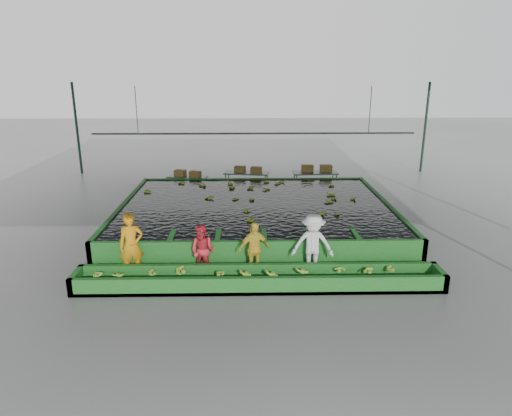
{
  "coord_description": "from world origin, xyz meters",
  "views": [
    {
      "loc": [
        -0.31,
        -14.85,
        5.73
      ],
      "look_at": [
        0.0,
        0.5,
        1.0
      ],
      "focal_mm": 32.0,
      "sensor_mm": 36.0,
      "label": 1
    }
  ],
  "objects_px": {
    "packing_table_mid": "(247,182)",
    "flotation_tank": "(255,214)",
    "worker_c": "(254,249)",
    "packing_table_right": "(315,182)",
    "worker_d": "(313,245)",
    "box_stack_right": "(317,172)",
    "packing_table_left": "(188,185)",
    "box_stack_mid": "(248,172)",
    "worker_b": "(203,251)",
    "worker_a": "(131,245)",
    "box_stack_left": "(188,177)",
    "sorting_trough": "(259,279)"
  },
  "relations": [
    {
      "from": "packing_table_mid",
      "to": "packing_table_right",
      "type": "xyz_separation_m",
      "value": [
        3.29,
        -0.05,
        -0.0
      ]
    },
    {
      "from": "sorting_trough",
      "to": "worker_b",
      "type": "distance_m",
      "value": 1.84
    },
    {
      "from": "flotation_tank",
      "to": "box_stack_left",
      "type": "distance_m",
      "value": 5.59
    },
    {
      "from": "worker_a",
      "to": "box_stack_left",
      "type": "relative_size",
      "value": 1.44
    },
    {
      "from": "worker_c",
      "to": "packing_table_right",
      "type": "distance_m",
      "value": 9.73
    },
    {
      "from": "flotation_tank",
      "to": "worker_d",
      "type": "relative_size",
      "value": 5.45
    },
    {
      "from": "worker_c",
      "to": "worker_d",
      "type": "distance_m",
      "value": 1.68
    },
    {
      "from": "flotation_tank",
      "to": "worker_c",
      "type": "xyz_separation_m",
      "value": [
        -0.13,
        -4.3,
        0.35
      ]
    },
    {
      "from": "flotation_tank",
      "to": "box_stack_right",
      "type": "distance_m",
      "value": 5.88
    },
    {
      "from": "packing_table_mid",
      "to": "flotation_tank",
      "type": "bearing_deg",
      "value": -86.2
    },
    {
      "from": "packing_table_left",
      "to": "packing_table_mid",
      "type": "relative_size",
      "value": 0.87
    },
    {
      "from": "packing_table_right",
      "to": "box_stack_left",
      "type": "xyz_separation_m",
      "value": [
        -6.05,
        -0.29,
        0.35
      ]
    },
    {
      "from": "packing_table_left",
      "to": "box_stack_mid",
      "type": "relative_size",
      "value": 1.41
    },
    {
      "from": "sorting_trough",
      "to": "packing_table_mid",
      "type": "bearing_deg",
      "value": 91.88
    },
    {
      "from": "sorting_trough",
      "to": "packing_table_mid",
      "type": "height_order",
      "value": "packing_table_mid"
    },
    {
      "from": "worker_b",
      "to": "packing_table_left",
      "type": "height_order",
      "value": "worker_b"
    },
    {
      "from": "worker_a",
      "to": "packing_table_mid",
      "type": "bearing_deg",
      "value": 53.29
    },
    {
      "from": "box_stack_mid",
      "to": "box_stack_right",
      "type": "height_order",
      "value": "box_stack_right"
    },
    {
      "from": "worker_b",
      "to": "worker_c",
      "type": "xyz_separation_m",
      "value": [
        1.45,
        0.0,
        0.04
      ]
    },
    {
      "from": "worker_c",
      "to": "box_stack_left",
      "type": "height_order",
      "value": "worker_c"
    },
    {
      "from": "box_stack_right",
      "to": "packing_table_right",
      "type": "bearing_deg",
      "value": -130.35
    },
    {
      "from": "flotation_tank",
      "to": "worker_d",
      "type": "bearing_deg",
      "value": -70.2
    },
    {
      "from": "flotation_tank",
      "to": "packing_table_mid",
      "type": "height_order",
      "value": "packing_table_mid"
    },
    {
      "from": "flotation_tank",
      "to": "box_stack_mid",
      "type": "xyz_separation_m",
      "value": [
        -0.26,
        4.88,
        0.51
      ]
    },
    {
      "from": "worker_a",
      "to": "box_stack_left",
      "type": "bearing_deg",
      "value": 69.51
    },
    {
      "from": "packing_table_right",
      "to": "box_stack_left",
      "type": "bearing_deg",
      "value": -177.26
    },
    {
      "from": "worker_b",
      "to": "box_stack_left",
      "type": "height_order",
      "value": "worker_b"
    },
    {
      "from": "packing_table_left",
      "to": "box_stack_mid",
      "type": "distance_m",
      "value": 2.92
    },
    {
      "from": "box_stack_mid",
      "to": "box_stack_right",
      "type": "distance_m",
      "value": 3.3
    },
    {
      "from": "worker_d",
      "to": "packing_table_mid",
      "type": "xyz_separation_m",
      "value": [
        -1.88,
        9.28,
        -0.44
      ]
    },
    {
      "from": "worker_d",
      "to": "box_stack_right",
      "type": "bearing_deg",
      "value": 86.24
    },
    {
      "from": "worker_b",
      "to": "packing_table_left",
      "type": "bearing_deg",
      "value": 118.17
    },
    {
      "from": "worker_d",
      "to": "worker_a",
      "type": "bearing_deg",
      "value": -174.69
    },
    {
      "from": "worker_a",
      "to": "worker_c",
      "type": "distance_m",
      "value": 3.46
    },
    {
      "from": "worker_a",
      "to": "worker_d",
      "type": "bearing_deg",
      "value": -17.36
    },
    {
      "from": "sorting_trough",
      "to": "packing_table_right",
      "type": "xyz_separation_m",
      "value": [
        2.96,
        10.02,
        0.23
      ]
    },
    {
      "from": "worker_b",
      "to": "box_stack_right",
      "type": "bearing_deg",
      "value": 82.06
    },
    {
      "from": "worker_d",
      "to": "box_stack_left",
      "type": "distance_m",
      "value": 10.07
    },
    {
      "from": "packing_table_mid",
      "to": "box_stack_left",
      "type": "bearing_deg",
      "value": -172.94
    },
    {
      "from": "sorting_trough",
      "to": "packing_table_mid",
      "type": "xyz_separation_m",
      "value": [
        -0.33,
        10.08,
        0.23
      ]
    },
    {
      "from": "packing_table_right",
      "to": "box_stack_right",
      "type": "height_order",
      "value": "box_stack_right"
    },
    {
      "from": "packing_table_right",
      "to": "worker_b",
      "type": "bearing_deg",
      "value": -116.19
    },
    {
      "from": "worker_a",
      "to": "box_stack_right",
      "type": "height_order",
      "value": "worker_a"
    },
    {
      "from": "worker_c",
      "to": "packing_table_right",
      "type": "relative_size",
      "value": 0.76
    },
    {
      "from": "box_stack_right",
      "to": "worker_c",
      "type": "bearing_deg",
      "value": -108.75
    },
    {
      "from": "box_stack_mid",
      "to": "box_stack_right",
      "type": "bearing_deg",
      "value": 2.34
    },
    {
      "from": "sorting_trough",
      "to": "packing_table_mid",
      "type": "distance_m",
      "value": 10.08
    },
    {
      "from": "flotation_tank",
      "to": "packing_table_left",
      "type": "distance_m",
      "value": 5.63
    },
    {
      "from": "worker_b",
      "to": "packing_table_mid",
      "type": "xyz_separation_m",
      "value": [
        1.25,
        9.28,
        -0.27
      ]
    },
    {
      "from": "packing_table_left",
      "to": "packing_table_right",
      "type": "height_order",
      "value": "packing_table_right"
    }
  ]
}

